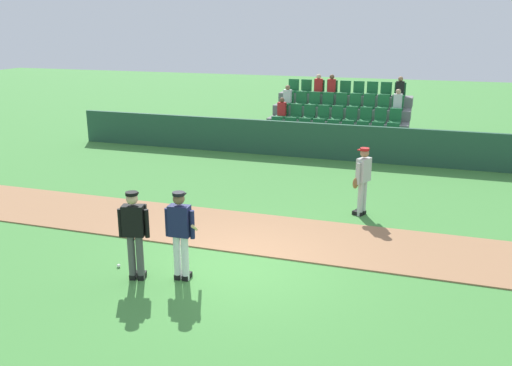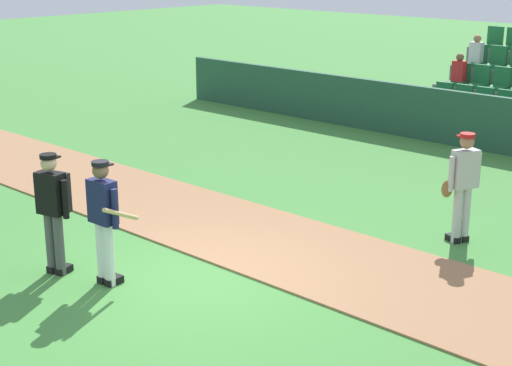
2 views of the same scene
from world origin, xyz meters
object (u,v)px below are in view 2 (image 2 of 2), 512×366
object	(u,v)px
batter_navy_jersey	(104,218)
umpire_home_plate	(53,207)
baseball	(53,253)
runner_grey_jersey	(463,184)

from	to	relation	value
batter_navy_jersey	umpire_home_plate	bearing A→B (deg)	-163.65
batter_navy_jersey	baseball	bearing A→B (deg)	177.02
runner_grey_jersey	baseball	xyz separation A→B (m)	(-4.22, -4.67, -0.93)
runner_grey_jersey	baseball	size ratio (longest dim) A/B	23.78
umpire_home_plate	runner_grey_jersey	xyz separation A→B (m)	(3.60, 4.99, -0.04)
baseball	umpire_home_plate	bearing A→B (deg)	-27.37
umpire_home_plate	baseball	xyz separation A→B (m)	(-0.62, 0.32, -0.96)
batter_navy_jersey	umpire_home_plate	xyz separation A→B (m)	(-0.84, -0.25, 0.03)
runner_grey_jersey	umpire_home_plate	bearing A→B (deg)	-125.77
baseball	runner_grey_jersey	bearing A→B (deg)	47.93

